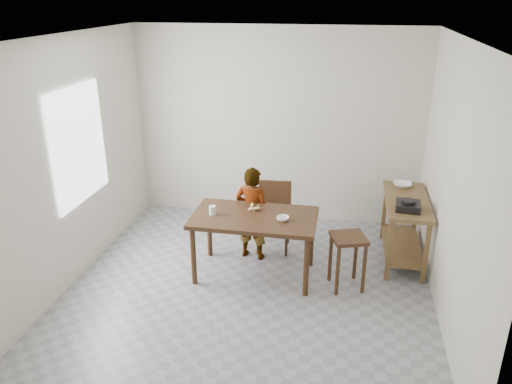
% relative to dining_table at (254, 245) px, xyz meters
% --- Properties ---
extents(floor, '(4.00, 4.00, 0.04)m').
position_rel_dining_table_xyz_m(floor, '(0.00, -0.30, -0.40)').
color(floor, gray).
rests_on(floor, ground).
extents(ceiling, '(4.00, 4.00, 0.04)m').
position_rel_dining_table_xyz_m(ceiling, '(0.00, -0.30, 2.35)').
color(ceiling, white).
rests_on(ceiling, wall_back).
extents(wall_back, '(4.00, 0.04, 2.70)m').
position_rel_dining_table_xyz_m(wall_back, '(0.00, 1.72, 0.98)').
color(wall_back, beige).
rests_on(wall_back, ground).
extents(wall_front, '(4.00, 0.04, 2.70)m').
position_rel_dining_table_xyz_m(wall_front, '(0.00, -2.32, 0.98)').
color(wall_front, beige).
rests_on(wall_front, ground).
extents(wall_left, '(0.04, 4.00, 2.70)m').
position_rel_dining_table_xyz_m(wall_left, '(-2.02, -0.30, 0.98)').
color(wall_left, beige).
rests_on(wall_left, ground).
extents(wall_right, '(0.04, 4.00, 2.70)m').
position_rel_dining_table_xyz_m(wall_right, '(2.02, -0.30, 0.98)').
color(wall_right, beige).
rests_on(wall_right, ground).
extents(window_pane, '(0.02, 1.10, 1.30)m').
position_rel_dining_table_xyz_m(window_pane, '(-1.97, -0.10, 1.12)').
color(window_pane, white).
rests_on(window_pane, wall_left).
extents(dining_table, '(1.40, 0.80, 0.75)m').
position_rel_dining_table_xyz_m(dining_table, '(0.00, 0.00, 0.00)').
color(dining_table, '#382212').
rests_on(dining_table, floor).
extents(prep_counter, '(0.50, 1.20, 0.80)m').
position_rel_dining_table_xyz_m(prep_counter, '(1.72, 0.70, 0.03)').
color(prep_counter, brown).
rests_on(prep_counter, floor).
extents(child, '(0.47, 0.35, 1.18)m').
position_rel_dining_table_xyz_m(child, '(-0.10, 0.41, 0.22)').
color(child, silver).
rests_on(child, floor).
extents(dining_chair, '(0.44, 0.44, 0.86)m').
position_rel_dining_table_xyz_m(dining_chair, '(0.12, 0.66, 0.06)').
color(dining_chair, '#382212').
rests_on(dining_chair, floor).
extents(stool, '(0.45, 0.45, 0.63)m').
position_rel_dining_table_xyz_m(stool, '(1.06, -0.07, -0.06)').
color(stool, '#382212').
rests_on(stool, floor).
extents(glass_tumbler, '(0.09, 0.09, 0.10)m').
position_rel_dining_table_xyz_m(glass_tumbler, '(-0.47, -0.04, 0.43)').
color(glass_tumbler, silver).
rests_on(glass_tumbler, dining_table).
extents(small_bowl, '(0.19, 0.19, 0.04)m').
position_rel_dining_table_xyz_m(small_bowl, '(0.33, -0.06, 0.40)').
color(small_bowl, white).
rests_on(small_bowl, dining_table).
extents(banana, '(0.18, 0.15, 0.05)m').
position_rel_dining_table_xyz_m(banana, '(-0.03, 0.14, 0.40)').
color(banana, gold).
rests_on(banana, dining_table).
extents(serving_bowl, '(0.24, 0.24, 0.06)m').
position_rel_dining_table_xyz_m(serving_bowl, '(1.69, 1.10, 0.45)').
color(serving_bowl, white).
rests_on(serving_bowl, prep_counter).
extents(gas_burner, '(0.29, 0.29, 0.09)m').
position_rel_dining_table_xyz_m(gas_burner, '(1.70, 0.38, 0.47)').
color(gas_burner, black).
rests_on(gas_burner, prep_counter).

